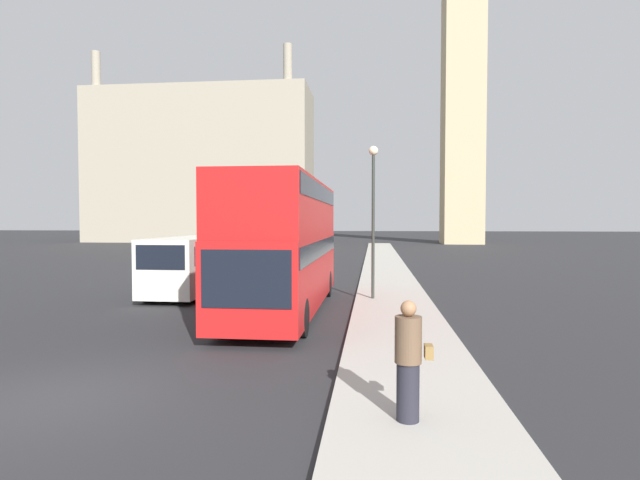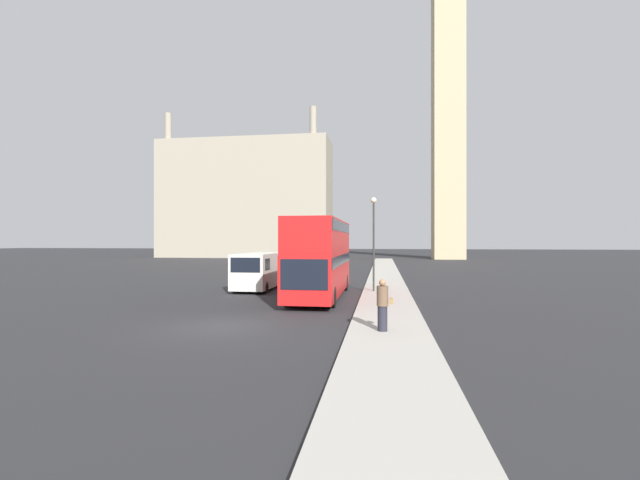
% 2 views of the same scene
% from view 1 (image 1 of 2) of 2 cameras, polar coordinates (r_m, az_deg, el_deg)
% --- Properties ---
extents(ground_plane, '(300.00, 300.00, 0.00)m').
position_cam_1_polar(ground_plane, '(10.38, -28.71, -15.73)').
color(ground_plane, '#28282B').
extents(sidewalk_strip, '(2.88, 120.00, 0.15)m').
position_cam_1_polar(sidewalk_strip, '(8.68, 11.23, -18.58)').
color(sidewalk_strip, '#ADA89E').
rests_on(sidewalk_strip, ground_plane).
extents(building_block_distant, '(33.47, 10.50, 27.94)m').
position_cam_1_polar(building_block_distant, '(79.29, -13.41, 8.15)').
color(building_block_distant, '#9E937F').
rests_on(building_block_distant, ground_plane).
extents(red_double_decker_bus, '(2.56, 10.57, 4.47)m').
position_cam_1_polar(red_double_decker_bus, '(17.22, -4.03, -0.03)').
color(red_double_decker_bus, red).
rests_on(red_double_decker_bus, ground_plane).
extents(white_van, '(2.22, 6.07, 2.45)m').
position_cam_1_polar(white_van, '(21.83, -14.66, -2.69)').
color(white_van, silver).
rests_on(white_van, ground_plane).
extents(pedestrian, '(0.56, 0.40, 1.81)m').
position_cam_1_polar(pedestrian, '(7.78, 10.09, -13.45)').
color(pedestrian, '#23232D').
rests_on(pedestrian, sidewalk_strip).
extents(street_lamp, '(0.36, 0.36, 5.87)m').
position_cam_1_polar(street_lamp, '(19.34, 6.11, 4.68)').
color(street_lamp, '#2D332D').
rests_on(street_lamp, sidewalk_strip).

